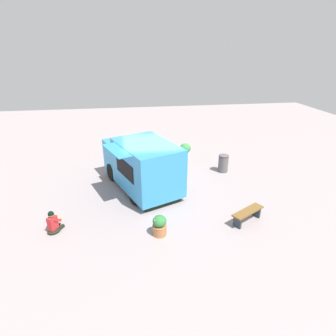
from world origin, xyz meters
TOP-DOWN VIEW (x-y plane):
  - ground_plane at (0.00, 0.00)m, footprint 40.00×40.00m
  - food_truck at (-0.24, -0.49)m, footprint 5.16×3.74m
  - person_customer at (2.77, -3.94)m, footprint 0.75×0.65m
  - planter_flowering_near at (-3.84, 2.41)m, footprint 0.68×0.68m
  - planter_flowering_far at (3.55, -0.11)m, footprint 0.53×0.53m
  - plaza_bench at (3.27, 3.38)m, footprint 1.07×1.49m
  - trash_bin at (-1.45, 4.02)m, footprint 0.55×0.55m

SIDE VIEW (x-z plane):
  - ground_plane at x=0.00m, z-range 0.00..0.00m
  - person_customer at x=2.77m, z-range -0.10..0.78m
  - plaza_bench at x=3.27m, z-range 0.12..0.63m
  - planter_flowering_far at x=3.55m, z-range 0.00..0.80m
  - planter_flowering_near at x=-3.84m, z-range 0.03..0.93m
  - trash_bin at x=-1.45m, z-range 0.01..1.00m
  - food_truck at x=-0.24m, z-range -0.05..2.36m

